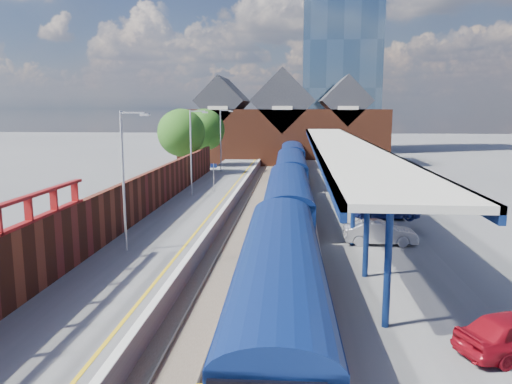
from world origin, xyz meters
The scene contains 22 objects.
ground centered at (0.00, 30.00, 0.00)m, with size 240.00×240.00×0.00m, color #5B5B5E.
ballast_bed centered at (0.00, 20.00, 0.03)m, with size 6.00×76.00×0.06m, color #473D33.
rails centered at (0.00, 20.00, 0.12)m, with size 4.51×76.00×0.14m.
left_platform centered at (-5.50, 20.00, 0.50)m, with size 5.00×76.00×1.00m, color #565659.
right_platform centered at (6.00, 20.00, 0.50)m, with size 6.00×76.00×1.00m, color #565659.
coping_left centered at (-3.15, 20.00, 1.02)m, with size 0.30×76.00×0.05m, color silver.
coping_right centered at (3.15, 20.00, 1.02)m, with size 0.30×76.00×0.05m, color silver.
yellow_line centered at (-3.75, 20.00, 1.01)m, with size 0.14×76.00×0.01m, color yellow.
train centered at (1.49, 23.75, 2.12)m, with size 3.13×65.95×3.45m.
canopy centered at (5.48, 21.95, 5.25)m, with size 4.50×52.00×4.48m.
lamp_post_b centered at (-6.36, 6.00, 4.99)m, with size 1.48×0.18×7.00m.
lamp_post_c centered at (-6.36, 22.00, 4.99)m, with size 1.48×0.18×7.00m.
lamp_post_d centered at (-6.36, 38.00, 4.99)m, with size 1.48×0.18×7.00m.
platform_sign centered at (-5.00, 24.00, 2.69)m, with size 0.55×0.08×2.50m.
brick_wall centered at (-8.10, 13.54, 2.45)m, with size 0.35×50.00×3.86m.
station_building centered at (0.00, 58.00, 5.45)m, with size 30.00×12.12×13.78m.
glass_tower centered at (10.00, 80.00, 20.20)m, with size 14.20×14.20×40.30m.
tree_near centered at (-10.35, 35.91, 5.35)m, with size 5.20×5.20×8.10m.
tree_far centered at (-9.35, 43.91, 5.35)m, with size 5.20×5.20×8.10m.
parked_car_silver centered at (6.47, 8.31, 1.62)m, with size 1.32×3.79×1.25m, color #9D9DA1.
parked_car_dark centered at (8.18, 16.44, 1.57)m, with size 1.61×3.96×1.15m, color black.
parked_car_blue centered at (7.94, 14.84, 1.62)m, with size 2.06×4.47×1.24m, color navy.
Camera 1 is at (2.00, -17.77, 8.09)m, focal length 35.00 mm.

